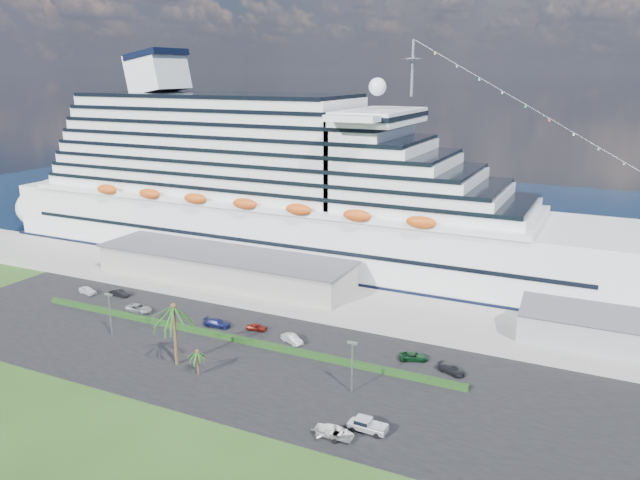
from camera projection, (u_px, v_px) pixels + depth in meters
The scene contains 22 objects.
ground at pixel (213, 388), 96.44m from camera, with size 420.00×420.00×0.00m, color #264517.
asphalt_lot at pixel (250, 359), 105.99m from camera, with size 140.00×38.00×0.12m, color black.
wharf at pixel (323, 300), 130.99m from camera, with size 240.00×20.00×1.80m, color gray.
water at pixel (438, 217), 209.49m from camera, with size 420.00×160.00×0.02m, color black.
cruise_ship at pixel (287, 197), 156.73m from camera, with size 191.00×38.00×54.00m.
terminal_building at pixel (223, 266), 140.37m from camera, with size 61.00×15.00×6.30m.
port_shed at pixel (593, 327), 108.32m from camera, with size 24.00×12.31×7.37m.
hedge at pixel (227, 337), 113.56m from camera, with size 88.00×1.10×0.90m, color #183210.
lamp_post_left at pixel (110, 309), 113.71m from camera, with size 1.60×0.35×8.27m.
lamp_post_right at pixel (352, 361), 93.63m from camera, with size 1.60×0.35×8.27m.
palm_tall at pixel (174, 313), 101.69m from camera, with size 8.82×8.82×11.13m.
palm_short at pixel (197, 354), 99.54m from camera, with size 3.53×3.53×4.56m.
parked_car_0 at pixel (88, 290), 136.67m from camera, with size 1.83×4.56×1.55m, color white.
parked_car_1 at pixel (119, 293), 135.18m from camera, with size 1.62×4.63×1.53m, color black.
parked_car_2 at pixel (139, 308), 126.23m from camera, with size 2.62×5.68×1.58m, color #999CA2.
parked_car_3 at pixel (217, 323), 119.03m from camera, with size 2.16×5.32×1.54m, color #161C4F.
parked_car_4 at pixel (257, 327), 117.38m from camera, with size 1.58×3.92×1.34m, color maroon.
parked_car_5 at pixel (292, 339), 111.91m from camera, with size 1.65×4.73×1.56m, color #AAABB1.
parked_car_6 at pixel (414, 356), 105.26m from camera, with size 2.27×4.93×1.37m, color #0D3518.
parked_car_7 at pixel (451, 370), 100.65m from camera, with size 1.92×4.71×1.37m, color black.
pickup_truck at pixel (367, 425), 84.25m from camera, with size 5.41×2.17×1.90m.
boat_trailer at pixel (335, 431), 82.48m from camera, with size 6.31×4.27×1.79m.
Camera 1 is at (52.75, -71.23, 47.41)m, focal length 35.00 mm.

